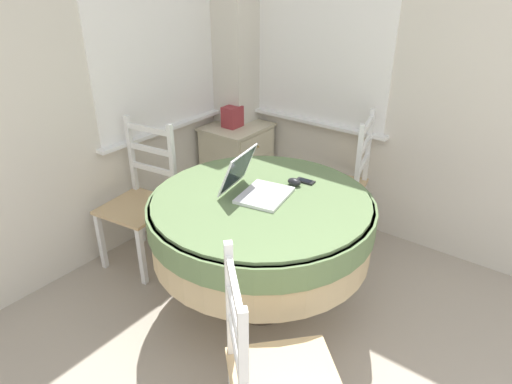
{
  "coord_description": "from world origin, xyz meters",
  "views": [
    {
      "loc": [
        -0.69,
        0.33,
        1.89
      ],
      "look_at": [
        1.2,
        1.77,
        0.67
      ],
      "focal_mm": 32.0,
      "sensor_mm": 36.0,
      "label": 1
    }
  ],
  "objects_px": {
    "computer_mouse": "(294,182)",
    "corner_cabinet": "(237,165)",
    "round_dining_table": "(261,221)",
    "laptop": "(255,186)",
    "dining_chair_near_right_window": "(341,184)",
    "storage_box": "(232,117)",
    "cell_phone": "(305,181)",
    "dining_chair_near_back_window": "(142,201)",
    "dining_chair_camera_near": "(273,379)"
  },
  "relations": [
    {
      "from": "round_dining_table",
      "to": "computer_mouse",
      "type": "distance_m",
      "value": 0.3
    },
    {
      "from": "round_dining_table",
      "to": "dining_chair_near_right_window",
      "type": "distance_m",
      "value": 0.96
    },
    {
      "from": "laptop",
      "to": "dining_chair_near_right_window",
      "type": "xyz_separation_m",
      "value": [
        0.94,
        -0.05,
        -0.34
      ]
    },
    {
      "from": "dining_chair_near_right_window",
      "to": "corner_cabinet",
      "type": "distance_m",
      "value": 0.98
    },
    {
      "from": "dining_chair_near_back_window",
      "to": "corner_cabinet",
      "type": "height_order",
      "value": "dining_chair_near_back_window"
    },
    {
      "from": "storage_box",
      "to": "dining_chair_near_right_window",
      "type": "bearing_deg",
      "value": -89.05
    },
    {
      "from": "corner_cabinet",
      "to": "laptop",
      "type": "bearing_deg",
      "value": -136.07
    },
    {
      "from": "round_dining_table",
      "to": "dining_chair_camera_near",
      "type": "distance_m",
      "value": 0.96
    },
    {
      "from": "computer_mouse",
      "to": "dining_chair_near_back_window",
      "type": "xyz_separation_m",
      "value": [
        -0.31,
        1.0,
        -0.31
      ]
    },
    {
      "from": "dining_chair_near_back_window",
      "to": "laptop",
      "type": "bearing_deg",
      "value": -84.35
    },
    {
      "from": "cell_phone",
      "to": "dining_chair_near_back_window",
      "type": "distance_m",
      "value": 1.13
    },
    {
      "from": "dining_chair_near_right_window",
      "to": "round_dining_table",
      "type": "bearing_deg",
      "value": 179.84
    },
    {
      "from": "storage_box",
      "to": "laptop",
      "type": "bearing_deg",
      "value": -134.59
    },
    {
      "from": "corner_cabinet",
      "to": "storage_box",
      "type": "distance_m",
      "value": 0.43
    },
    {
      "from": "laptop",
      "to": "storage_box",
      "type": "relative_size",
      "value": 2.3
    },
    {
      "from": "computer_mouse",
      "to": "dining_chair_camera_near",
      "type": "distance_m",
      "value": 1.15
    },
    {
      "from": "storage_box",
      "to": "cell_phone",
      "type": "bearing_deg",
      "value": -120.19
    },
    {
      "from": "laptop",
      "to": "cell_phone",
      "type": "height_order",
      "value": "laptop"
    },
    {
      "from": "dining_chair_near_back_window",
      "to": "storage_box",
      "type": "bearing_deg",
      "value": 2.79
    },
    {
      "from": "round_dining_table",
      "to": "storage_box",
      "type": "relative_size",
      "value": 7.52
    },
    {
      "from": "cell_phone",
      "to": "round_dining_table",
      "type": "bearing_deg",
      "value": 164.71
    },
    {
      "from": "laptop",
      "to": "storage_box",
      "type": "bearing_deg",
      "value": 45.41
    },
    {
      "from": "dining_chair_near_right_window",
      "to": "computer_mouse",
      "type": "bearing_deg",
      "value": -175.52
    },
    {
      "from": "cell_phone",
      "to": "storage_box",
      "type": "distance_m",
      "value": 1.24
    },
    {
      "from": "dining_chair_near_back_window",
      "to": "corner_cabinet",
      "type": "distance_m",
      "value": 1.05
    },
    {
      "from": "dining_chair_camera_near",
      "to": "storage_box",
      "type": "relative_size",
      "value": 5.93
    },
    {
      "from": "cell_phone",
      "to": "dining_chair_camera_near",
      "type": "height_order",
      "value": "dining_chair_camera_near"
    },
    {
      "from": "laptop",
      "to": "cell_phone",
      "type": "distance_m",
      "value": 0.33
    },
    {
      "from": "round_dining_table",
      "to": "cell_phone",
      "type": "bearing_deg",
      "value": -15.29
    },
    {
      "from": "dining_chair_near_back_window",
      "to": "dining_chair_near_right_window",
      "type": "height_order",
      "value": "same"
    },
    {
      "from": "laptop",
      "to": "computer_mouse",
      "type": "bearing_deg",
      "value": -25.55
    },
    {
      "from": "dining_chair_near_back_window",
      "to": "dining_chair_camera_near",
      "type": "height_order",
      "value": "same"
    },
    {
      "from": "dining_chair_near_back_window",
      "to": "round_dining_table",
      "type": "bearing_deg",
      "value": -85.24
    },
    {
      "from": "round_dining_table",
      "to": "computer_mouse",
      "type": "relative_size",
      "value": 14.94
    },
    {
      "from": "round_dining_table",
      "to": "dining_chair_camera_near",
      "type": "bearing_deg",
      "value": -140.42
    },
    {
      "from": "dining_chair_camera_near",
      "to": "storage_box",
      "type": "height_order",
      "value": "dining_chair_camera_near"
    },
    {
      "from": "computer_mouse",
      "to": "corner_cabinet",
      "type": "xyz_separation_m",
      "value": [
        0.73,
        1.03,
        -0.42
      ]
    },
    {
      "from": "dining_chair_near_right_window",
      "to": "corner_cabinet",
      "type": "xyz_separation_m",
      "value": [
        0.02,
        0.97,
        -0.11
      ]
    },
    {
      "from": "cell_phone",
      "to": "dining_chair_near_right_window",
      "type": "distance_m",
      "value": 0.71
    },
    {
      "from": "dining_chair_near_right_window",
      "to": "dining_chair_camera_near",
      "type": "relative_size",
      "value": 1.0
    },
    {
      "from": "computer_mouse",
      "to": "dining_chair_near_right_window",
      "type": "relative_size",
      "value": 0.08
    },
    {
      "from": "computer_mouse",
      "to": "corner_cabinet",
      "type": "relative_size",
      "value": 0.12
    },
    {
      "from": "computer_mouse",
      "to": "storage_box",
      "type": "height_order",
      "value": "storage_box"
    },
    {
      "from": "cell_phone",
      "to": "storage_box",
      "type": "bearing_deg",
      "value": 59.81
    },
    {
      "from": "dining_chair_near_back_window",
      "to": "dining_chair_camera_near",
      "type": "distance_m",
      "value": 1.67
    },
    {
      "from": "corner_cabinet",
      "to": "computer_mouse",
      "type": "bearing_deg",
      "value": -125.4
    },
    {
      "from": "laptop",
      "to": "corner_cabinet",
      "type": "distance_m",
      "value": 1.4
    },
    {
      "from": "computer_mouse",
      "to": "dining_chair_near_right_window",
      "type": "height_order",
      "value": "dining_chair_near_right_window"
    },
    {
      "from": "cell_phone",
      "to": "dining_chair_near_right_window",
      "type": "relative_size",
      "value": 0.11
    },
    {
      "from": "dining_chair_near_right_window",
      "to": "dining_chair_camera_near",
      "type": "xyz_separation_m",
      "value": [
        -1.68,
        -0.6,
        0.0
      ]
    }
  ]
}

